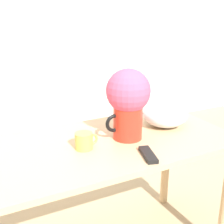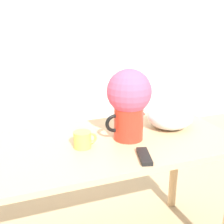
# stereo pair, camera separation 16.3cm
# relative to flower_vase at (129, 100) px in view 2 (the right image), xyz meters

# --- Properties ---
(wall_back) EXTENTS (8.00, 0.05, 2.60)m
(wall_back) POSITION_rel_flower_vase_xyz_m (-0.44, 1.93, 0.32)
(wall_back) COLOR silver
(wall_back) RESTS_ON ground_plane
(table) EXTENTS (1.54, 0.71, 0.76)m
(table) POSITION_rel_flower_vase_xyz_m (-0.19, 0.01, -0.33)
(table) COLOR tan
(table) RESTS_ON ground_plane
(flower_vase) EXTENTS (0.25, 0.24, 0.39)m
(flower_vase) POSITION_rel_flower_vase_xyz_m (0.00, 0.00, 0.00)
(flower_vase) COLOR red
(flower_vase) RESTS_ON table
(coffee_mug) EXTENTS (0.12, 0.09, 0.09)m
(coffee_mug) POSITION_rel_flower_vase_xyz_m (-0.26, -0.02, -0.18)
(coffee_mug) COLOR gold
(coffee_mug) RESTS_ON table
(white_bowl) EXTENTS (0.27, 0.27, 0.14)m
(white_bowl) POSITION_rel_flower_vase_xyz_m (0.30, 0.06, -0.15)
(white_bowl) COLOR silver
(white_bowl) RESTS_ON table
(remote_control) EXTENTS (0.10, 0.17, 0.02)m
(remote_control) POSITION_rel_flower_vase_xyz_m (-0.02, -0.24, -0.21)
(remote_control) COLOR black
(remote_control) RESTS_ON table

